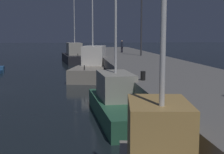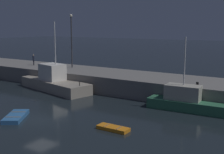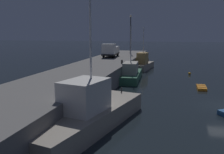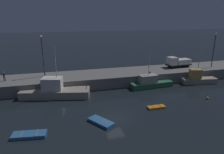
{
  "view_description": "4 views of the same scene",
  "coord_description": "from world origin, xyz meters",
  "px_view_note": "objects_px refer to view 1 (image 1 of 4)",
  "views": [
    {
      "loc": [
        28.66,
        8.06,
        4.88
      ],
      "look_at": [
        3.16,
        11.12,
        1.46
      ],
      "focal_mm": 51.65,
      "sensor_mm": 36.0,
      "label": 1
    },
    {
      "loc": [
        20.14,
        -18.86,
        8.67
      ],
      "look_at": [
        -1.02,
        13.83,
        1.96
      ],
      "focal_mm": 48.05,
      "sensor_mm": 36.0,
      "label": 2
    },
    {
      "loc": [
        -24.22,
        4.5,
        6.73
      ],
      "look_at": [
        4.68,
        11.85,
        1.41
      ],
      "focal_mm": 40.5,
      "sensor_mm": 36.0,
      "label": 3
    },
    {
      "loc": [
        -7.27,
        -25.25,
        14.03
      ],
      "look_at": [
        2.78,
        11.82,
        2.38
      ],
      "focal_mm": 32.94,
      "sensor_mm": 36.0,
      "label": 4
    }
  ],
  "objects_px": {
    "fishing_boat_blue": "(94,67)",
    "fishing_boat_white": "(117,102)",
    "bollard_west": "(98,48)",
    "fishing_trawler_red": "(74,55)",
    "lamp_post_west": "(141,17)",
    "bollard_central": "(143,76)",
    "dockworker": "(122,46)"
  },
  "relations": [
    {
      "from": "fishing_boat_white",
      "to": "bollard_central",
      "type": "distance_m",
      "value": 2.17
    },
    {
      "from": "fishing_boat_blue",
      "to": "bollard_west",
      "type": "height_order",
      "value": "fishing_boat_blue"
    },
    {
      "from": "fishing_trawler_red",
      "to": "fishing_boat_blue",
      "type": "height_order",
      "value": "fishing_trawler_red"
    },
    {
      "from": "lamp_post_west",
      "to": "bollard_west",
      "type": "relative_size",
      "value": 13.82
    },
    {
      "from": "fishing_boat_blue",
      "to": "bollard_central",
      "type": "height_order",
      "value": "fishing_boat_blue"
    },
    {
      "from": "dockworker",
      "to": "bollard_west",
      "type": "bearing_deg",
      "value": -162.5
    },
    {
      "from": "fishing_boat_white",
      "to": "lamp_post_west",
      "type": "bearing_deg",
      "value": 164.33
    },
    {
      "from": "fishing_boat_blue",
      "to": "fishing_boat_white",
      "type": "xyz_separation_m",
      "value": [
        18.56,
        0.21,
        -0.15
      ]
    },
    {
      "from": "fishing_boat_blue",
      "to": "lamp_post_west",
      "type": "xyz_separation_m",
      "value": [
        -1.8,
        5.92,
        5.88
      ]
    },
    {
      "from": "fishing_trawler_red",
      "to": "dockworker",
      "type": "distance_m",
      "value": 13.14
    },
    {
      "from": "fishing_trawler_red",
      "to": "dockworker",
      "type": "height_order",
      "value": "fishing_trawler_red"
    },
    {
      "from": "fishing_trawler_red",
      "to": "bollard_central",
      "type": "distance_m",
      "value": 39.15
    },
    {
      "from": "fishing_trawler_red",
      "to": "bollard_central",
      "type": "bearing_deg",
      "value": 5.61
    },
    {
      "from": "fishing_boat_blue",
      "to": "bollard_west",
      "type": "distance_m",
      "value": 17.85
    },
    {
      "from": "fishing_boat_white",
      "to": "bollard_west",
      "type": "relative_size",
      "value": 15.09
    },
    {
      "from": "bollard_central",
      "to": "dockworker",
      "type": "bearing_deg",
      "value": 173.86
    },
    {
      "from": "fishing_boat_blue",
      "to": "dockworker",
      "type": "relative_size",
      "value": 7.21
    },
    {
      "from": "dockworker",
      "to": "bollard_west",
      "type": "distance_m",
      "value": 9.27
    },
    {
      "from": "dockworker",
      "to": "bollard_central",
      "type": "bearing_deg",
      "value": -6.14
    },
    {
      "from": "fishing_trawler_red",
      "to": "bollard_west",
      "type": "relative_size",
      "value": 22.16
    },
    {
      "from": "fishing_boat_white",
      "to": "lamp_post_west",
      "type": "relative_size",
      "value": 1.09
    },
    {
      "from": "bollard_central",
      "to": "fishing_trawler_red",
      "type": "bearing_deg",
      "value": -174.39
    },
    {
      "from": "fishing_trawler_red",
      "to": "lamp_post_west",
      "type": "distance_m",
      "value": 20.67
    },
    {
      "from": "fishing_boat_white",
      "to": "bollard_west",
      "type": "bearing_deg",
      "value": 177.42
    },
    {
      "from": "dockworker",
      "to": "bollard_west",
      "type": "height_order",
      "value": "dockworker"
    },
    {
      "from": "fishing_trawler_red",
      "to": "lamp_post_west",
      "type": "xyz_separation_m",
      "value": [
        18.1,
        8.13,
        5.8
      ]
    },
    {
      "from": "fishing_boat_blue",
      "to": "bollard_central",
      "type": "bearing_deg",
      "value": 4.86
    },
    {
      "from": "fishing_trawler_red",
      "to": "bollard_central",
      "type": "height_order",
      "value": "fishing_trawler_red"
    },
    {
      "from": "fishing_boat_white",
      "to": "bollard_central",
      "type": "height_order",
      "value": "fishing_boat_white"
    },
    {
      "from": "fishing_trawler_red",
      "to": "fishing_boat_white",
      "type": "bearing_deg",
      "value": 3.59
    },
    {
      "from": "bollard_west",
      "to": "bollard_central",
      "type": "distance_m",
      "value": 36.73
    },
    {
      "from": "fishing_trawler_red",
      "to": "dockworker",
      "type": "bearing_deg",
      "value": 31.76
    }
  ]
}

